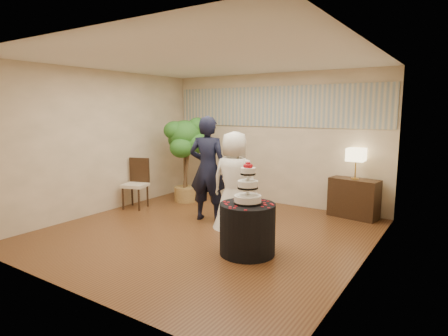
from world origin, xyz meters
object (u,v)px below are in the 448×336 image
Objects in this scene: groom at (208,169)px; console at (354,198)px; cake_table at (247,229)px; ficus_tree at (185,159)px; side_chair at (135,184)px; wedding_cake at (248,183)px; bride at (234,180)px; table_lamp at (356,164)px.

groom is 2.83m from console.
ficus_tree is (-2.71, 1.96, 0.59)m from cake_table.
side_chair is (-3.98, -1.79, 0.14)m from console.
wedding_cake is (0.00, 0.00, 0.66)m from cake_table.
bride is at bearing 155.50° from groom.
groom is 2.45× the size of cake_table.
side_chair is at bearing -115.42° from ficus_tree.
cake_table is 2.81m from console.
groom is 1.01× the size of ficus_tree.
side_chair is at bearing -155.79° from table_lamp.
side_chair is (-3.98, -1.79, -0.52)m from table_lamp.
groom is 1.82m from side_chair.
cake_table is at bearing 0.00° from wedding_cake.
console is 1.54× the size of table_lamp.
console is (0.78, 2.70, -0.65)m from wedding_cake.
table_lamp is (0.78, 2.70, 0.67)m from cake_table.
wedding_cake is 0.31× the size of ficus_tree.
groom reaches higher than cake_table.
cake_table is 3.39m from ficus_tree.
cake_table is 0.88× the size of console.
console is at bearing 7.45° from side_chair.
console is at bearing -140.54° from bride.
side_chair is at bearing -10.69° from groom.
side_chair is at bearing -146.89° from console.
bride is 2.41m from console.
table_lamp is (0.00, 0.00, 0.66)m from console.
wedding_cake is 0.67× the size of console.
wedding_cake is (0.81, -0.95, 0.19)m from bride.
bride is 0.88× the size of ficus_tree.
console is (2.22, 1.65, -0.59)m from groom.
ficus_tree reaches higher than cake_table.
bride reaches higher than cake_table.
groom is 1.88m from cake_table.
wedding_cake is at bearing 128.58° from groom.
ficus_tree is at bearing -36.30° from bride.
cake_table is 3.33m from side_chair.
ficus_tree is (-3.49, -0.75, -0.08)m from table_lamp.
bride is at bearing -15.85° from side_chair.
table_lamp is at bearing -140.54° from bride.
side_chair is at bearing 164.13° from wedding_cake.
cake_table is at bearing -35.83° from ficus_tree.
bride is at bearing -132.12° from table_lamp.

